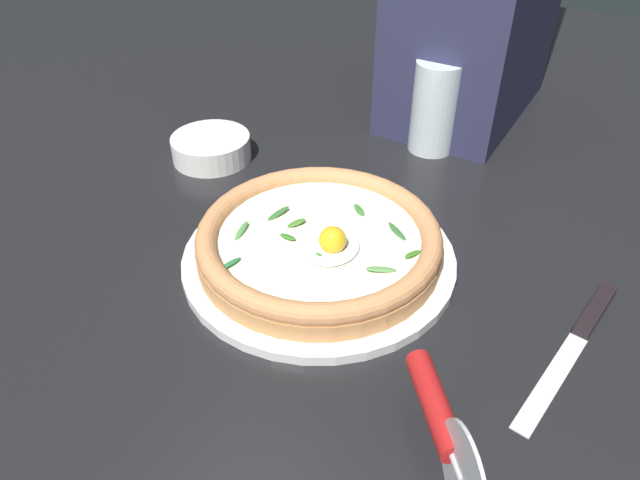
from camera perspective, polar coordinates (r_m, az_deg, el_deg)
name	(u,v)px	position (r m, az deg, el deg)	size (l,w,h in m)	color
ground_plane	(307,286)	(0.67, -1.29, -4.49)	(2.40, 2.40, 0.03)	black
pizza_plate	(320,258)	(0.68, 0.00, -1.74)	(0.31, 0.31, 0.01)	white
pizza	(320,240)	(0.66, 0.02, -0.05)	(0.28, 0.28, 0.05)	tan
side_bowl	(211,148)	(0.89, -10.49, 8.78)	(0.11, 0.11, 0.04)	white
pizza_cutter	(444,427)	(0.49, 11.89, -17.36)	(0.13, 0.11, 0.09)	silver
table_knife	(583,330)	(0.65, 24.11, -7.99)	(0.23, 0.06, 0.01)	silver
drinking_glass	(434,113)	(0.90, 11.01, 11.97)	(0.07, 0.07, 0.14)	silver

